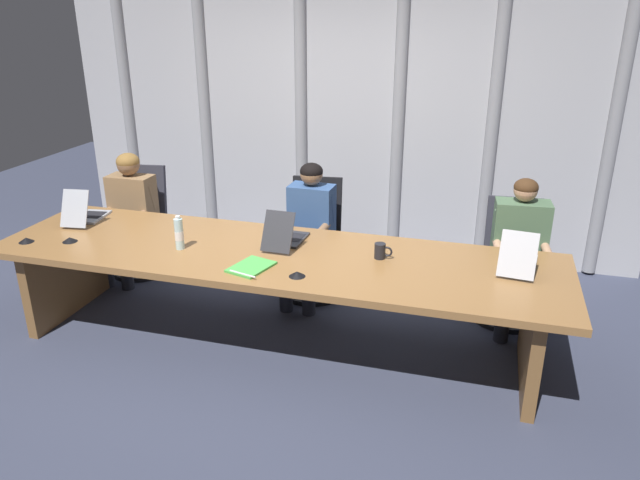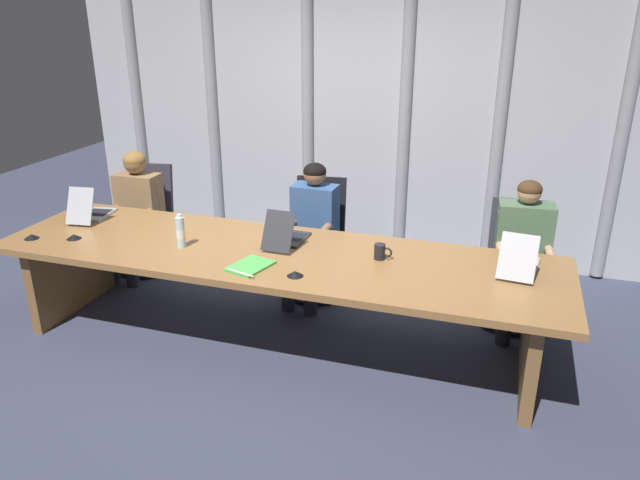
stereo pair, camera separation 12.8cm
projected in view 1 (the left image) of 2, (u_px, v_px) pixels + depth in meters
The scene contains 18 objects.
ground_plane at pixel (276, 342), 4.54m from camera, with size 11.47×11.47×0.00m, color #383D51.
conference_table at pixel (274, 270), 4.32m from camera, with size 4.10×1.11×0.73m.
curtain_backdrop at pixel (344, 121), 5.88m from camera, with size 5.74×0.16×2.63m.
laptop_left_end at pixel (86, 214), 4.88m from camera, with size 0.27×0.48×0.29m.
laptop_left_mid at pixel (286, 237), 4.41m from camera, with size 0.24×0.47×0.28m.
laptop_center at pixel (518, 260), 4.01m from camera, with size 0.28×0.49×0.29m.
office_chair_left_end at pixel (141, 232), 5.70m from camera, with size 0.60×0.61×0.97m.
office_chair_left_mid at pixel (314, 251), 5.26m from camera, with size 0.60×0.60×0.99m.
office_chair_center at pixel (510, 274), 4.83m from camera, with size 0.60×0.60×0.95m.
person_left_end at pixel (128, 207), 5.45m from camera, with size 0.42×0.55×1.15m.
person_left_mid at pixel (308, 225), 5.00m from camera, with size 0.39×0.55×1.18m.
person_center at pixel (520, 246), 4.57m from camera, with size 0.45×0.57×1.17m.
water_bottle_primary at pixel (179, 234), 4.30m from camera, with size 0.06×0.06×0.25m.
coffee_mug_near at pixel (381, 251), 4.16m from camera, with size 0.13×0.08×0.11m.
conference_mic_left_side at pixel (297, 274), 3.89m from camera, with size 0.11×0.11×0.04m, color black.
conference_mic_middle at pixel (70, 239), 4.46m from camera, with size 0.11×0.11×0.04m, color black.
conference_mic_right_side at pixel (26, 240), 4.45m from camera, with size 0.11×0.11×0.04m, color black.
spiral_notepad at pixel (251, 267), 4.02m from camera, with size 0.29×0.35×0.03m.
Camera 1 is at (1.41, -3.70, 2.38)m, focal length 33.66 mm.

